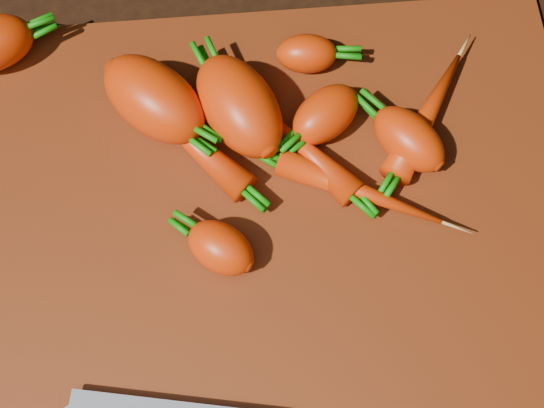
{
  "coord_description": "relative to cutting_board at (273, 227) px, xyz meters",
  "views": [
    {
      "loc": [
        -0.02,
        -0.2,
        0.57
      ],
      "look_at": [
        0.0,
        0.01,
        0.03
      ],
      "focal_mm": 50.0,
      "sensor_mm": 36.0,
      "label": 1
    }
  ],
  "objects": [
    {
      "name": "carrot_10",
      "position": [
        -0.06,
        0.07,
        0.02
      ],
      "size": [
        0.1,
        0.11,
        0.03
      ],
      "primitive_type": "ellipsoid",
      "rotation": [
        0.0,
        0.0,
        2.3
      ],
      "color": "red",
      "rests_on": "cutting_board"
    },
    {
      "name": "carrot_7",
      "position": [
        0.13,
        0.08,
        0.02
      ],
      "size": [
        0.09,
        0.12,
        0.03
      ],
      "primitive_type": "ellipsoid",
      "rotation": [
        0.0,
        0.0,
        0.98
      ],
      "color": "red",
      "rests_on": "cutting_board"
    },
    {
      "name": "cutting_board",
      "position": [
        0.0,
        0.0,
        0.0
      ],
      "size": [
        0.5,
        0.4,
        0.01
      ],
      "primitive_type": "cube",
      "color": "maroon",
      "rests_on": "ground"
    },
    {
      "name": "carrot_3",
      "position": [
        -0.02,
        0.09,
        0.03
      ],
      "size": [
        0.09,
        0.11,
        0.06
      ],
      "primitive_type": "ellipsoid",
      "rotation": [
        0.0,
        0.0,
        2.02
      ],
      "color": "red",
      "rests_on": "cutting_board"
    },
    {
      "name": "carrot_8",
      "position": [
        0.07,
        0.02,
        0.02
      ],
      "size": [
        0.13,
        0.08,
        0.02
      ],
      "primitive_type": "ellipsoid",
      "rotation": [
        0.0,
        0.0,
        -0.47
      ],
      "color": "red",
      "rests_on": "cutting_board"
    },
    {
      "name": "carrot_4",
      "position": [
        0.05,
        0.08,
        0.03
      ],
      "size": [
        0.07,
        0.07,
        0.04
      ],
      "primitive_type": "ellipsoid",
      "rotation": [
        0.0,
        0.0,
        3.8
      ],
      "color": "red",
      "rests_on": "cutting_board"
    },
    {
      "name": "carrot_9",
      "position": [
        0.03,
        0.05,
        0.02
      ],
      "size": [
        0.08,
        0.09,
        0.03
      ],
      "primitive_type": "ellipsoid",
      "rotation": [
        0.0,
        0.0,
        2.24
      ],
      "color": "red",
      "rests_on": "cutting_board"
    },
    {
      "name": "carrot_6",
      "position": [
        0.11,
        0.06,
        0.03
      ],
      "size": [
        0.07,
        0.08,
        0.04
      ],
      "primitive_type": "ellipsoid",
      "rotation": [
        0.0,
        0.0,
        2.25
      ],
      "color": "red",
      "rests_on": "cutting_board"
    },
    {
      "name": "carrot_1",
      "position": [
        -0.04,
        -0.02,
        0.02
      ],
      "size": [
        0.07,
        0.06,
        0.04
      ],
      "primitive_type": "ellipsoid",
      "rotation": [
        0.0,
        0.0,
        2.48
      ],
      "color": "red",
      "rests_on": "cutting_board"
    },
    {
      "name": "carrot_2",
      "position": [
        -0.09,
        0.1,
        0.03
      ],
      "size": [
        0.11,
        0.11,
        0.06
      ],
      "primitive_type": "ellipsoid",
      "rotation": [
        0.0,
        0.0,
        -0.79
      ],
      "color": "red",
      "rests_on": "cutting_board"
    },
    {
      "name": "carrot_5",
      "position": [
        0.04,
        0.14,
        0.02
      ],
      "size": [
        0.05,
        0.04,
        0.03
      ],
      "primitive_type": "ellipsoid",
      "rotation": [
        0.0,
        0.0,
        -0.08
      ],
      "color": "red",
      "rests_on": "cutting_board"
    },
    {
      "name": "ground",
      "position": [
        0.0,
        0.0,
        -0.01
      ],
      "size": [
        2.0,
        2.0,
        0.01
      ],
      "primitive_type": "cube",
      "color": "black"
    }
  ]
}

